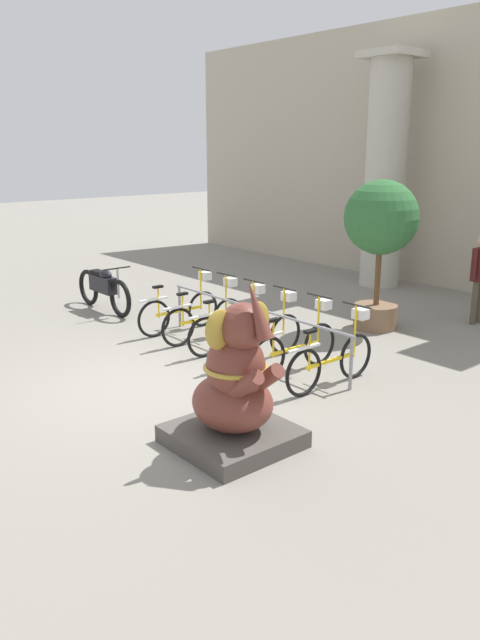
% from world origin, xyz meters
% --- Properties ---
extents(ground_plane, '(60.00, 60.00, 0.00)m').
position_xyz_m(ground_plane, '(0.00, 0.00, 0.00)').
color(ground_plane, gray).
extents(column_left, '(1.14, 1.14, 5.16)m').
position_xyz_m(column_left, '(-2.14, 7.60, 2.62)').
color(column_left, '#BCB7A8').
rests_on(column_left, ground_plane).
extents(bike_rack, '(4.10, 0.05, 0.77)m').
position_xyz_m(bike_rack, '(-0.24, 1.95, 0.61)').
color(bike_rack, gray).
rests_on(bike_rack, ground_plane).
extents(bicycle_0, '(0.48, 1.69, 1.08)m').
position_xyz_m(bicycle_0, '(-1.98, 1.81, 0.40)').
color(bicycle_0, black).
rests_on(bicycle_0, ground_plane).
extents(bicycle_1, '(0.48, 1.69, 1.08)m').
position_xyz_m(bicycle_1, '(-1.28, 1.82, 0.40)').
color(bicycle_1, black).
rests_on(bicycle_1, ground_plane).
extents(bicycle_2, '(0.48, 1.69, 1.08)m').
position_xyz_m(bicycle_2, '(-0.59, 1.83, 0.40)').
color(bicycle_2, black).
rests_on(bicycle_2, ground_plane).
extents(bicycle_3, '(0.48, 1.69, 1.08)m').
position_xyz_m(bicycle_3, '(0.11, 1.85, 0.40)').
color(bicycle_3, black).
rests_on(bicycle_3, ground_plane).
extents(bicycle_4, '(0.48, 1.69, 1.08)m').
position_xyz_m(bicycle_4, '(0.81, 1.88, 0.40)').
color(bicycle_4, black).
rests_on(bicycle_4, ground_plane).
extents(bicycle_5, '(0.48, 1.69, 1.08)m').
position_xyz_m(bicycle_5, '(1.51, 1.87, 0.40)').
color(bicycle_5, black).
rests_on(bicycle_5, ground_plane).
extents(elephant_statue, '(1.23, 1.23, 1.92)m').
position_xyz_m(elephant_statue, '(2.02, -0.28, 0.65)').
color(elephant_statue, '#4C4742').
rests_on(elephant_statue, ground_plane).
extents(motorcycle, '(2.04, 0.55, 0.96)m').
position_xyz_m(motorcycle, '(-4.13, 1.45, 0.47)').
color(motorcycle, black).
rests_on(motorcycle, ground_plane).
extents(person_pedestrian, '(0.22, 0.47, 1.65)m').
position_xyz_m(person_pedestrian, '(1.12, 6.25, 0.98)').
color(person_pedestrian, brown).
rests_on(person_pedestrian, ground_plane).
extents(potted_tree, '(1.29, 1.29, 2.63)m').
position_xyz_m(potted_tree, '(0.11, 4.59, 1.79)').
color(potted_tree, brown).
rests_on(potted_tree, ground_plane).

